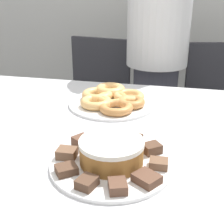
{
  "coord_description": "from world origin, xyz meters",
  "views": [
    {
      "loc": [
        0.19,
        -0.88,
        1.2
      ],
      "look_at": [
        -0.02,
        0.02,
        0.81
      ],
      "focal_mm": 50.0,
      "sensor_mm": 36.0,
      "label": 1
    }
  ],
  "objects_px": {
    "person_standing": "(157,54)",
    "frosted_cake": "(112,151)",
    "office_chair_right": "(221,127)",
    "plate_donuts": "(112,103)",
    "office_chair_left": "(92,115)",
    "plate_cake": "(112,164)"
  },
  "relations": [
    {
      "from": "frosted_cake",
      "to": "person_standing",
      "type": "bearing_deg",
      "value": 88.55
    },
    {
      "from": "person_standing",
      "to": "plate_donuts",
      "type": "relative_size",
      "value": 4.69
    },
    {
      "from": "office_chair_left",
      "to": "office_chair_right",
      "type": "relative_size",
      "value": 1.0
    },
    {
      "from": "office_chair_left",
      "to": "plate_donuts",
      "type": "distance_m",
      "value": 0.77
    },
    {
      "from": "plate_cake",
      "to": "plate_donuts",
      "type": "height_order",
      "value": "same"
    },
    {
      "from": "office_chair_right",
      "to": "plate_donuts",
      "type": "xyz_separation_m",
      "value": [
        -0.51,
        -0.64,
        0.34
      ]
    },
    {
      "from": "office_chair_right",
      "to": "plate_donuts",
      "type": "distance_m",
      "value": 0.89
    },
    {
      "from": "plate_donuts",
      "to": "frosted_cake",
      "type": "bearing_deg",
      "value": -77.68
    },
    {
      "from": "person_standing",
      "to": "office_chair_right",
      "type": "distance_m",
      "value": 0.58
    },
    {
      "from": "person_standing",
      "to": "plate_donuts",
      "type": "bearing_deg",
      "value": -101.83
    },
    {
      "from": "person_standing",
      "to": "plate_donuts",
      "type": "xyz_separation_m",
      "value": [
        -0.12,
        -0.58,
        -0.09
      ]
    },
    {
      "from": "person_standing",
      "to": "frosted_cake",
      "type": "xyz_separation_m",
      "value": [
        -0.03,
        -1.01,
        -0.05
      ]
    },
    {
      "from": "frosted_cake",
      "to": "office_chair_left",
      "type": "bearing_deg",
      "value": 109.12
    },
    {
      "from": "person_standing",
      "to": "office_chair_left",
      "type": "bearing_deg",
      "value": 171.12
    },
    {
      "from": "person_standing",
      "to": "frosted_cake",
      "type": "height_order",
      "value": "person_standing"
    },
    {
      "from": "office_chair_right",
      "to": "frosted_cake",
      "type": "relative_size",
      "value": 5.25
    },
    {
      "from": "person_standing",
      "to": "plate_donuts",
      "type": "distance_m",
      "value": 0.59
    },
    {
      "from": "person_standing",
      "to": "office_chair_left",
      "type": "xyz_separation_m",
      "value": [
        -0.4,
        0.06,
        -0.43
      ]
    },
    {
      "from": "frosted_cake",
      "to": "office_chair_right",
      "type": "bearing_deg",
      "value": 68.64
    },
    {
      "from": "person_standing",
      "to": "plate_cake",
      "type": "relative_size",
      "value": 4.97
    },
    {
      "from": "office_chair_left",
      "to": "plate_donuts",
      "type": "relative_size",
      "value": 2.59
    },
    {
      "from": "person_standing",
      "to": "office_chair_left",
      "type": "relative_size",
      "value": 1.81
    }
  ]
}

